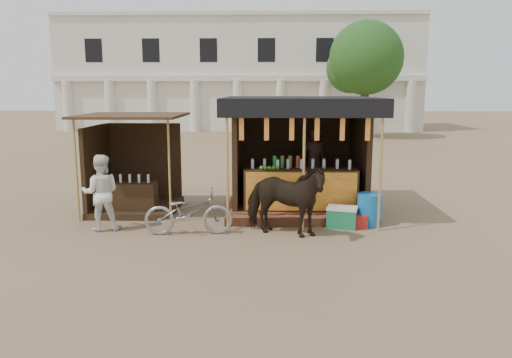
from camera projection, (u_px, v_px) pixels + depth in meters
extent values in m
plane|color=#846B4C|center=(253.00, 253.00, 9.16)|extent=(120.00, 120.00, 0.00)
cube|color=brown|center=(298.00, 204.00, 12.55)|extent=(3.40, 2.80, 0.22)
cube|color=brown|center=(302.00, 221.00, 11.03)|extent=(3.40, 0.35, 0.20)
cube|color=#372414|center=(300.00, 189.00, 11.51)|extent=(2.60, 0.55, 0.95)
cube|color=#D95119|center=(301.00, 192.00, 11.23)|extent=(2.50, 0.02, 0.88)
cube|color=#372414|center=(296.00, 145.00, 13.54)|extent=(3.00, 0.12, 2.50)
cube|color=#372414|center=(238.00, 151.00, 12.35)|extent=(0.12, 2.50, 2.50)
cube|color=#372414|center=(360.00, 151.00, 12.27)|extent=(0.12, 2.50, 2.50)
cube|color=black|center=(300.00, 99.00, 11.88)|extent=(3.60, 3.60, 0.06)
cube|color=black|center=(305.00, 109.00, 10.16)|extent=(3.60, 0.06, 0.36)
cylinder|color=tan|center=(227.00, 166.00, 10.45)|extent=(0.06, 0.06, 2.75)
cylinder|color=tan|center=(304.00, 167.00, 10.41)|extent=(0.06, 0.06, 2.75)
cylinder|color=tan|center=(381.00, 167.00, 10.36)|extent=(0.06, 0.06, 2.75)
cube|color=red|center=(241.00, 127.00, 10.30)|extent=(0.10, 0.02, 0.55)
cube|color=red|center=(267.00, 127.00, 10.28)|extent=(0.10, 0.02, 0.55)
cube|color=red|center=(292.00, 127.00, 10.27)|extent=(0.10, 0.02, 0.55)
cube|color=red|center=(317.00, 127.00, 10.25)|extent=(0.10, 0.02, 0.55)
cube|color=red|center=(342.00, 127.00, 10.24)|extent=(0.10, 0.02, 0.55)
cube|color=red|center=(368.00, 127.00, 10.22)|extent=(0.10, 0.02, 0.55)
imported|color=black|center=(314.00, 164.00, 12.46)|extent=(0.76, 0.60, 1.82)
cube|color=#372414|center=(137.00, 207.00, 12.38)|extent=(2.00, 2.00, 0.15)
cube|color=#372414|center=(145.00, 163.00, 13.14)|extent=(1.90, 0.10, 2.10)
cube|color=#372414|center=(97.00, 169.00, 12.23)|extent=(0.10, 1.90, 2.10)
cube|color=#472D19|center=(132.00, 116.00, 11.87)|extent=(2.40, 2.40, 0.06)
cylinder|color=tan|center=(76.00, 170.00, 11.18)|extent=(0.05, 0.05, 2.35)
cylinder|color=tan|center=(169.00, 171.00, 11.12)|extent=(0.05, 0.05, 2.35)
cube|color=#372414|center=(131.00, 199.00, 11.83)|extent=(1.20, 0.50, 0.80)
imported|color=black|center=(285.00, 200.00, 10.13)|extent=(1.97, 1.41, 1.52)
imported|color=#919299|center=(189.00, 212.00, 10.29)|extent=(1.86, 0.79, 0.95)
imported|color=white|center=(101.00, 193.00, 10.55)|extent=(0.90, 0.77, 1.62)
cylinder|color=#1666AA|center=(369.00, 209.00, 10.99)|extent=(0.64, 0.64, 0.72)
cube|color=maroon|center=(357.00, 221.00, 10.85)|extent=(0.41, 0.42, 0.29)
cube|color=#1B7D4D|center=(342.00, 218.00, 10.84)|extent=(0.71, 0.56, 0.40)
cube|color=white|center=(342.00, 208.00, 10.80)|extent=(0.73, 0.59, 0.06)
cube|color=silver|center=(241.00, 75.00, 38.01)|extent=(26.00, 7.00, 8.00)
cube|color=silver|center=(237.00, 78.00, 34.52)|extent=(26.00, 0.50, 0.40)
cube|color=silver|center=(237.00, 13.00, 33.84)|extent=(26.00, 0.30, 0.25)
cylinder|color=silver|center=(68.00, 106.00, 35.20)|extent=(0.70, 0.70, 3.60)
cylinder|color=silver|center=(110.00, 106.00, 35.11)|extent=(0.70, 0.70, 3.60)
cylinder|color=silver|center=(152.00, 106.00, 35.03)|extent=(0.70, 0.70, 3.60)
cylinder|color=silver|center=(195.00, 106.00, 34.94)|extent=(0.70, 0.70, 3.60)
cylinder|color=silver|center=(238.00, 106.00, 34.86)|extent=(0.70, 0.70, 3.60)
cylinder|color=silver|center=(281.00, 106.00, 34.77)|extent=(0.70, 0.70, 3.60)
cylinder|color=silver|center=(324.00, 106.00, 34.69)|extent=(0.70, 0.70, 3.60)
cylinder|color=silver|center=(367.00, 106.00, 34.60)|extent=(0.70, 0.70, 3.60)
cylinder|color=silver|center=(410.00, 106.00, 34.52)|extent=(0.70, 0.70, 3.60)
cylinder|color=#382314|center=(364.00, 105.00, 30.27)|extent=(0.50, 0.50, 4.00)
sphere|color=#2E6422|center=(366.00, 58.00, 29.77)|extent=(4.40, 4.40, 4.40)
sphere|color=#2E6422|center=(351.00, 69.00, 30.49)|extent=(2.99, 2.99, 2.99)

